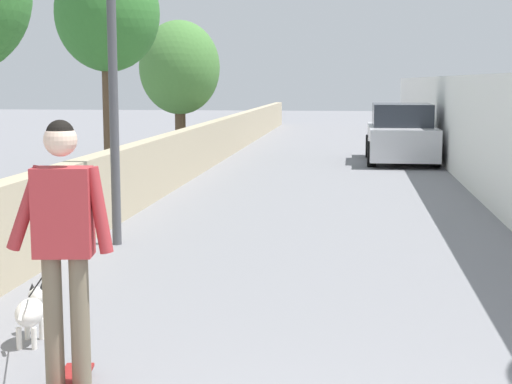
% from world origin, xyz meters
% --- Properties ---
extents(ground_plane, '(80.00, 80.00, 0.00)m').
position_xyz_m(ground_plane, '(14.00, 0.00, 0.00)').
color(ground_plane, gray).
extents(wall_left, '(48.00, 0.30, 1.09)m').
position_xyz_m(wall_left, '(12.00, 3.02, 0.55)').
color(wall_left, tan).
rests_on(wall_left, ground).
extents(fence_right, '(48.00, 0.30, 2.25)m').
position_xyz_m(fence_right, '(12.00, -3.02, 1.13)').
color(fence_right, white).
rests_on(fence_right, ground).
extents(tree_left_mid, '(2.24, 2.24, 3.80)m').
position_xyz_m(tree_left_mid, '(19.00, 4.21, 2.48)').
color(tree_left_mid, brown).
rests_on(tree_left_mid, ground).
extents(tree_left_far, '(2.10, 2.10, 4.65)m').
position_xyz_m(tree_left_far, '(13.00, 4.34, 3.44)').
color(tree_left_far, brown).
rests_on(tree_left_far, ground).
extents(lamp_post, '(0.36, 0.36, 4.54)m').
position_xyz_m(lamp_post, '(7.25, 2.47, 3.08)').
color(lamp_post, '#4C4C51').
rests_on(lamp_post, ground).
extents(person_skateboarder, '(0.27, 0.72, 1.80)m').
position_xyz_m(person_skateboarder, '(2.36, 1.32, 1.15)').
color(person_skateboarder, '#726651').
rests_on(person_skateboarder, skateboard).
extents(dog, '(1.30, 0.83, 1.06)m').
position_xyz_m(dog, '(3.36, 2.00, 0.27)').
color(dog, white).
rests_on(dog, ground).
extents(car_near, '(3.90, 1.80, 1.54)m').
position_xyz_m(car_near, '(18.38, -1.87, 0.71)').
color(car_near, silver).
rests_on(car_near, ground).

